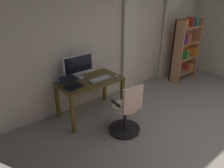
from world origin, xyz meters
The scene contains 12 objects.
ground_plane centered at (0.00, 0.00, 0.00)m, with size 8.07×8.07×0.00m, color gray.
back_room_partition centered at (0.00, -2.72, 1.44)m, with size 6.21×0.10×2.88m, color beige.
curtain_left_panel centered at (-1.87, -2.61, 1.26)m, with size 0.49×0.06×2.52m, color beige.
curtain_right_panel centered at (-0.41, -2.61, 1.26)m, with size 0.38×0.06×2.52m, color beige.
desk centered at (0.96, -2.23, 0.65)m, with size 1.21×0.68×0.76m.
office_chair centered at (0.80, -1.34, 0.44)m, with size 0.56×0.56×0.96m.
computer_monitor centered at (1.05, -2.45, 1.02)m, with size 0.62×0.18×0.46m.
computer_keyboard centered at (0.79, -2.13, 0.77)m, with size 0.44×0.14×0.02m, color #B7BCC1.
laptop centered at (1.35, -2.20, 0.81)m, with size 0.37×0.40×0.16m.
computer_mouse centered at (0.48, -2.01, 0.77)m, with size 0.06×0.10×0.04m, color silver.
mug_tea centered at (1.44, -2.46, 0.81)m, with size 0.13×0.08×0.11m.
bookshelf centered at (-2.03, -2.18, 0.85)m, with size 0.81×0.30×1.66m.
Camera 1 is at (2.90, 0.86, 2.38)m, focal length 33.71 mm.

